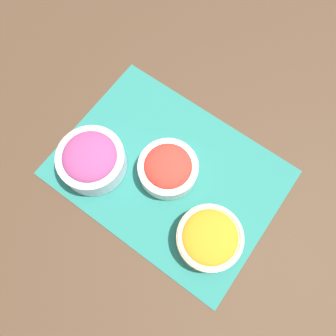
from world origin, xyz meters
name	(u,v)px	position (x,y,z in m)	size (l,w,h in m)	color
ground_plane	(168,173)	(0.00, 0.00, 0.00)	(3.00, 3.00, 0.00)	#422D1E
placemat	(168,172)	(0.00, 0.00, 0.00)	(0.52, 0.38, 0.00)	#236B60
carrot_bowl	(209,238)	(0.17, -0.08, 0.04)	(0.14, 0.14, 0.06)	#C6B28E
tomato_bowl	(170,168)	(0.00, 0.00, 0.04)	(0.14, 0.14, 0.07)	white
onion_bowl	(91,159)	(-0.15, -0.09, 0.04)	(0.16, 0.16, 0.08)	silver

